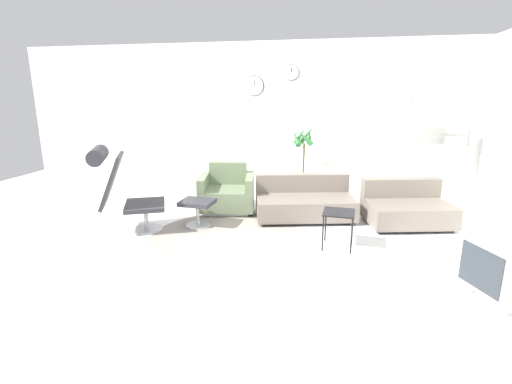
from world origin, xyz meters
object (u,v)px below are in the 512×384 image
side_table (339,216)px  shelf_unit (436,133)px  lounge_chair (119,182)px  couch_low (304,203)px  armchair_red (227,193)px  couch_second (406,209)px  crt_television (500,271)px  potted_plant (303,163)px  ottoman (197,207)px

side_table → shelf_unit: 3.14m
lounge_chair → couch_low: 2.74m
armchair_red → couch_second: 2.77m
crt_television → lounge_chair: bearing=50.1°
couch_low → armchair_red: bearing=-18.8°
couch_second → couch_low: bearing=-14.5°
couch_low → couch_second: (1.50, 0.08, 0.00)m
lounge_chair → crt_television: bearing=52.2°
crt_television → shelf_unit: bearing=-28.3°
couch_low → potted_plant: bearing=-97.6°
ottoman → side_table: bearing=-7.2°
couch_low → shelf_unit: size_ratio=0.84×
armchair_red → potted_plant: (1.03, 1.35, 0.30)m
lounge_chair → shelf_unit: shelf_unit is taller
lounge_chair → side_table: bearing=66.8°
side_table → couch_second: bearing=51.7°
crt_television → potted_plant: potted_plant is taller
side_table → potted_plant: 2.60m
lounge_chair → side_table: (2.95, 0.23, -0.31)m
ottoman → armchair_red: armchair_red is taller
lounge_chair → shelf_unit: bearing=96.0°
ottoman → armchair_red: (0.16, 0.85, -0.00)m
side_table → potted_plant: (-0.83, 2.45, 0.17)m
ottoman → armchair_red: bearing=79.3°
potted_plant → ottoman: bearing=-118.4°
couch_second → potted_plant: size_ratio=1.06×
couch_second → crt_television: couch_second is taller
ottoman → couch_low: size_ratio=0.28×
couch_low → side_table: (0.59, -1.07, 0.18)m
couch_low → couch_second: same height
shelf_unit → ottoman: bearing=-144.9°
armchair_red → side_table: (1.86, -1.10, 0.13)m
couch_second → shelf_unit: shelf_unit is taller
potted_plant → couch_second: bearing=-36.9°
crt_television → potted_plant: size_ratio=0.53×
couch_low → ottoman: bearing=12.2°
couch_low → couch_second: bearing=165.5°
potted_plant → lounge_chair: bearing=-128.3°
couch_low → lounge_chair: bearing=11.4°
shelf_unit → potted_plant: bearing=-174.1°
ottoman → couch_second: (2.93, 0.89, -0.05)m
side_table → crt_television: size_ratio=0.68×
armchair_red → couch_low: armchair_red is taller
ottoman → shelf_unit: (3.46, 2.43, 0.91)m
armchair_red → couch_low: (1.27, -0.03, -0.05)m
armchair_red → side_table: 2.17m
ottoman → shelf_unit: size_ratio=0.23×
couch_second → lounge_chair: bearing=2.2°
couch_low → potted_plant: 1.44m
lounge_chair → couch_low: bearing=91.3°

